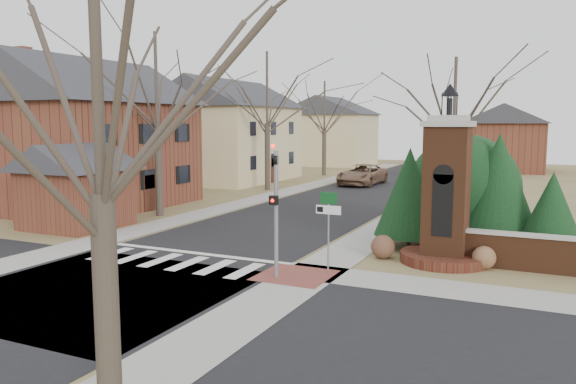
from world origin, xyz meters
The scene contains 29 objects.
ground centered at (0.00, 0.00, 0.00)m, with size 120.00×120.00×0.00m, color olive.
main_street centered at (0.00, 22.00, 0.01)m, with size 8.00×70.00×0.01m, color black.
cross_street centered at (0.00, -3.00, 0.01)m, with size 120.00×8.00×0.01m, color black.
crosswalk_zone centered at (0.00, 0.80, 0.01)m, with size 8.00×2.20×0.02m, color silver.
stop_bar centered at (0.00, 2.30, 0.01)m, with size 8.00×0.35×0.02m, color silver.
sidewalk_right_main centered at (5.20, 22.00, 0.01)m, with size 2.00×60.00×0.02m, color gray.
sidewalk_left centered at (-5.20, 22.00, 0.01)m, with size 2.00×60.00×0.02m, color gray.
curb_apron centered at (4.80, 1.00, 0.01)m, with size 2.40×2.40×0.02m, color brown.
traffic_signal_pole centered at (4.30, 0.57, 2.59)m, with size 0.28×0.41×4.50m.
sign_post centered at (5.59, 1.99, 1.95)m, with size 0.90×0.07×2.75m.
brick_gate_monument centered at (9.00, 4.99, 2.17)m, with size 3.20×3.20×6.47m.
house_brick_left centered at (-13.01, 9.99, 4.66)m, with size 9.80×11.80×9.42m.
house_stucco_left centered at (-13.50, 27.00, 4.59)m, with size 9.80×12.80×9.28m.
garage_left centered at (-8.52, 4.49, 2.24)m, with size 4.80×4.80×4.29m.
house_distant_left centered at (-12.01, 48.00, 4.25)m, with size 10.80×8.80×8.53m.
house_distant_right centered at (7.99, 47.99, 3.65)m, with size 8.80×8.80×7.30m.
evergreen_near centered at (7.20, 7.00, 2.30)m, with size 2.80×2.80×4.10m.
evergreen_mid centered at (10.50, 8.20, 2.60)m, with size 3.40×3.40×4.70m.
evergreen_far centered at (12.50, 7.20, 1.90)m, with size 2.40×2.40×3.30m.
evergreen_mass centered at (9.00, 9.50, 2.40)m, with size 4.80×4.80×4.80m, color black.
bare_tree_0 centered at (-7.00, 9.00, 7.70)m, with size 8.05×8.05×11.15m.
bare_tree_1 centered at (-7.00, 22.00, 8.03)m, with size 8.40×8.40×11.64m.
bare_tree_2 centered at (-7.50, 35.00, 7.03)m, with size 7.35×7.35×10.19m.
bare_tree_3 centered at (7.50, 16.00, 6.69)m, with size 7.00×7.00×9.70m.
bare_tree_4 centered at (6.00, -9.00, 6.35)m, with size 6.65×6.65×9.21m.
pickup_truck centered at (-1.60, 28.54, 0.84)m, with size 2.78×6.03×1.68m, color brown.
distant_car centered at (1.60, 38.41, 0.71)m, with size 1.50×4.29×1.41m, color #3A3C43.
dry_shrub_left centered at (6.80, 4.60, 0.45)m, with size 0.90×0.90×0.90m, color brown.
dry_shrub_right centered at (10.42, 4.60, 0.41)m, with size 0.82×0.82×0.82m, color brown.
Camera 1 is at (12.33, -15.65, 5.10)m, focal length 35.00 mm.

